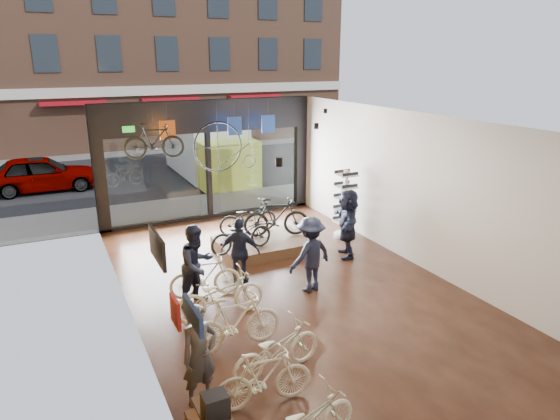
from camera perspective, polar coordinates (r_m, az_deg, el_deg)
ground_plane at (r=11.44m, az=1.57°, el=-9.27°), size 7.00×12.00×0.04m
ceiling at (r=10.32m, az=1.74°, el=10.19°), size 7.00×12.00×0.04m
wall_left at (r=9.71m, az=-17.18°, el=-2.71°), size 0.04×12.00×3.80m
wall_right at (r=12.67m, az=15.96°, el=1.99°), size 0.04×12.00×3.80m
wall_back at (r=6.46m, az=27.78°, el=-14.42°), size 7.00×0.04×3.80m
storefront at (r=16.13m, az=-8.20°, el=5.64°), size 7.00×0.26×3.80m
exit_sign at (r=15.29m, az=-16.94°, el=8.83°), size 0.35×0.06×0.18m
street_road at (r=25.07m, az=-14.34°, el=4.93°), size 30.00×18.00×0.02m
sidewalk_near at (r=17.69m, az=-9.14°, el=0.48°), size 30.00×2.40×0.12m
sidewalk_far at (r=28.93m, az=-16.00°, el=6.52°), size 30.00×2.00×0.12m
opposite_building at (r=31.02m, az=-17.99°, el=19.94°), size 26.00×5.00×14.00m
street_car at (r=21.54m, az=-25.66°, el=3.78°), size 4.18×1.68×1.42m
box_truck at (r=21.43m, az=-7.76°, el=7.14°), size 2.37×7.12×2.81m
floor_bike_1 at (r=7.88m, az=-1.88°, el=-18.66°), size 1.57×0.58×0.92m
floor_bike_2 at (r=8.53m, az=-0.41°, el=-15.65°), size 1.78×0.89×0.89m
floor_bike_3 at (r=9.16m, az=-5.16°, el=-12.66°), size 1.76×0.51×1.05m
floor_bike_4 at (r=10.23m, az=-6.85°, el=-9.61°), size 1.86×0.68×0.97m
floor_bike_5 at (r=11.09m, az=-8.54°, el=-7.56°), size 1.62×0.67×0.94m
display_platform at (r=13.66m, az=-2.00°, el=-3.97°), size 2.40×1.80×0.30m
display_bike_left at (r=12.70m, az=-4.45°, el=-2.78°), size 1.79×0.84×0.90m
display_bike_mid at (r=13.69m, az=-0.43°, el=-0.82°), size 1.88×1.01×1.09m
display_bike_right at (r=14.01m, az=-3.69°, el=-0.86°), size 1.70×0.59×0.89m
customer_0 at (r=7.82m, az=-9.17°, el=-16.07°), size 0.67×0.52×1.63m
customer_1 at (r=10.67m, az=-9.48°, el=-6.22°), size 1.07×0.98×1.76m
customer_2 at (r=11.48m, az=-4.56°, el=-4.77°), size 0.98×0.85×1.59m
customer_3 at (r=11.12m, az=3.50°, el=-5.09°), size 1.24×0.89×1.73m
customer_5 at (r=13.11m, az=7.72°, el=-1.50°), size 1.19×1.76×1.82m
sunglasses_rack at (r=14.51m, az=7.42°, el=0.69°), size 0.69×0.62×1.99m
wall_merch at (r=6.88m, az=-10.67°, el=-16.42°), size 0.40×2.40×2.60m
penny_farthing at (r=14.84m, az=-5.96°, el=7.09°), size 1.85×0.06×1.48m
hung_bike at (r=13.73m, az=-14.21°, el=7.65°), size 1.64×0.76×0.95m
jersey_left at (r=14.81m, az=-12.72°, el=8.90°), size 0.45×0.03×0.55m
jersey_mid at (r=15.40m, az=-5.19°, el=9.55°), size 0.45×0.03×0.55m
jersey_right at (r=15.82m, az=-1.35°, el=9.81°), size 0.45×0.03×0.55m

